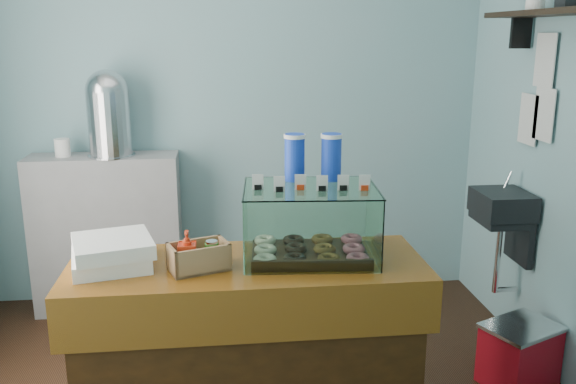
{
  "coord_description": "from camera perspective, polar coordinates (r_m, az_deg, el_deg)",
  "views": [
    {
      "loc": [
        -0.11,
        -2.82,
        1.9
      ],
      "look_at": [
        0.19,
        -0.15,
        1.2
      ],
      "focal_mm": 38.0,
      "sensor_mm": 36.0,
      "label": 1
    }
  ],
  "objects": [
    {
      "name": "room_shell",
      "position": [
        2.84,
        -3.82,
        10.72
      ],
      "size": [
        3.54,
        3.04,
        2.82
      ],
      "color": "#7DB0B7",
      "rests_on": "ground"
    },
    {
      "name": "counter",
      "position": [
        2.94,
        -3.66,
        -14.69
      ],
      "size": [
        1.6,
        0.6,
        0.9
      ],
      "color": "#44240D",
      "rests_on": "ground"
    },
    {
      "name": "back_shelf",
      "position": [
        4.42,
        -16.51,
        -3.73
      ],
      "size": [
        1.0,
        0.32,
        1.1
      ],
      "primitive_type": "cube",
      "color": "#97979A",
      "rests_on": "ground"
    },
    {
      "name": "display_case",
      "position": [
        2.8,
        2.13,
        -2.34
      ],
      "size": [
        0.63,
        0.49,
        0.55
      ],
      "rotation": [
        0.0,
        0.0,
        -0.08
      ],
      "color": "black",
      "rests_on": "counter"
    },
    {
      "name": "condiment_crate",
      "position": [
        2.67,
        -8.53,
        -5.92
      ],
      "size": [
        0.29,
        0.22,
        0.18
      ],
      "rotation": [
        0.0,
        0.0,
        0.34
      ],
      "color": "#AB7E55",
      "rests_on": "counter"
    },
    {
      "name": "pastry_boxes",
      "position": [
        2.79,
        -16.16,
        -5.46
      ],
      "size": [
        0.41,
        0.4,
        0.13
      ],
      "rotation": [
        0.0,
        0.0,
        0.22
      ],
      "color": "white",
      "rests_on": "counter"
    },
    {
      "name": "coffee_urn",
      "position": [
        4.21,
        -16.45,
        7.26
      ],
      "size": [
        0.31,
        0.31,
        0.57
      ],
      "color": "silver",
      "rests_on": "back_shelf"
    },
    {
      "name": "red_cooler",
      "position": [
        3.72,
        20.83,
        -13.98
      ],
      "size": [
        0.48,
        0.44,
        0.35
      ],
      "rotation": [
        0.0,
        0.0,
        0.43
      ],
      "color": "red",
      "rests_on": "ground"
    }
  ]
}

